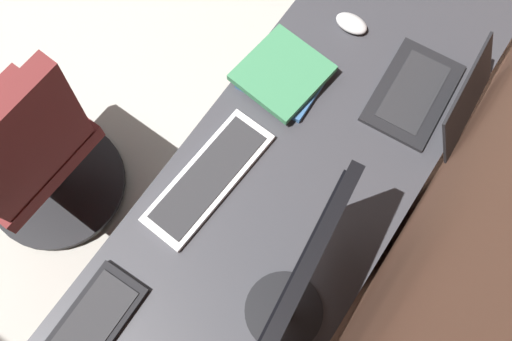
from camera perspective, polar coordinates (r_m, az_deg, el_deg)
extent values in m
cube|color=#38383D|center=(1.45, 1.64, -4.20)|extent=(1.99, 0.63, 0.03)
cylinder|color=silver|center=(2.22, 9.67, 16.60)|extent=(0.05, 0.05, 0.70)
cylinder|color=silver|center=(2.18, 21.25, 9.66)|extent=(0.05, 0.05, 0.70)
cube|color=#38383D|center=(1.84, 5.15, -3.40)|extent=(0.40, 0.50, 0.69)
cube|color=silver|center=(1.88, -1.37, 0.76)|extent=(0.37, 0.01, 0.61)
cylinder|color=black|center=(1.38, 3.03, -15.03)|extent=(0.20, 0.20, 0.01)
cylinder|color=black|center=(1.32, 3.16, -14.82)|extent=(0.04, 0.04, 0.10)
cube|color=black|center=(1.13, 3.69, -13.95)|extent=(0.57, 0.09, 0.30)
cube|color=black|center=(1.13, 3.01, -13.40)|extent=(0.52, 0.06, 0.26)
cube|color=black|center=(1.62, 16.70, 8.08)|extent=(0.33, 0.22, 0.01)
cube|color=#262628|center=(1.62, 16.78, 8.22)|extent=(0.26, 0.14, 0.00)
cube|color=black|center=(1.55, 22.08, 7.25)|extent=(0.32, 0.10, 0.18)
cube|color=#330F14|center=(1.55, 22.08, 7.25)|extent=(0.29, 0.08, 0.15)
cube|color=silver|center=(1.45, -5.17, -0.80)|extent=(0.43, 0.17, 0.02)
cube|color=#2D2D30|center=(1.44, -5.21, -0.65)|extent=(0.38, 0.14, 0.00)
ellipsoid|color=silver|center=(1.70, 10.35, 15.47)|extent=(0.06, 0.10, 0.03)
cube|color=#38669E|center=(1.58, 3.24, 10.21)|extent=(0.22, 0.23, 0.02)
cube|color=#3D8456|center=(1.56, 2.89, 10.55)|extent=(0.26, 0.25, 0.02)
cube|color=maroon|center=(1.97, -24.86, 2.54)|extent=(0.46, 0.44, 0.07)
cube|color=maroon|center=(1.62, -24.05, 2.37)|extent=(0.40, 0.14, 0.50)
cylinder|color=black|center=(2.15, -22.57, 0.36)|extent=(0.05, 0.05, 0.37)
cylinder|color=black|center=(2.33, -20.78, -1.35)|extent=(0.56, 0.56, 0.03)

